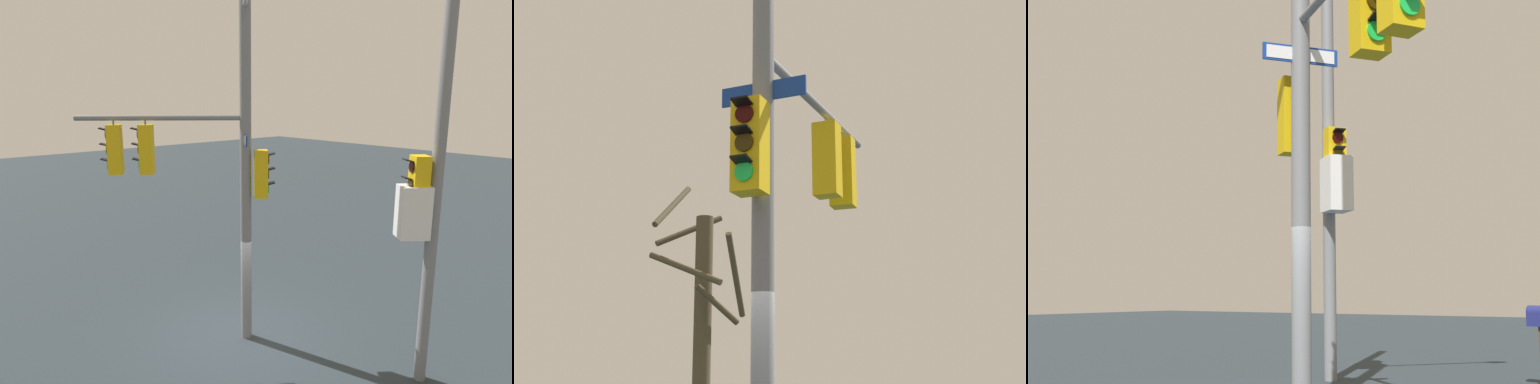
# 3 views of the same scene
# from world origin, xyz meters

# --- Properties ---
(main_signal_pole_assembly) EXTENTS (5.10, 3.59, 8.09)m
(main_signal_pole_assembly) POSITION_xyz_m (-0.14, -0.49, 4.53)
(main_signal_pole_assembly) COLOR slate
(main_signal_pole_assembly) RESTS_ON ground
(secondary_pole_assembly) EXTENTS (0.74, 0.81, 7.63)m
(secondary_pole_assembly) POSITION_xyz_m (3.72, 1.67, 3.82)
(secondary_pole_assembly) COLOR slate
(secondary_pole_assembly) RESTS_ON ground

